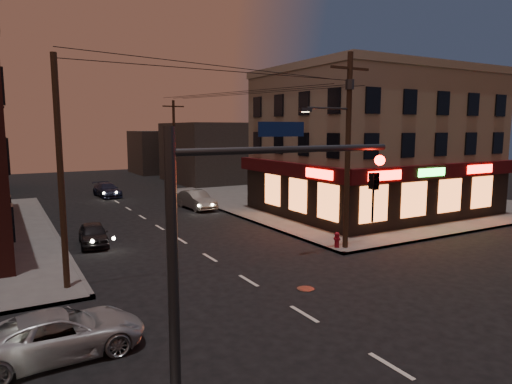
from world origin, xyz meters
TOP-DOWN VIEW (x-y plane):
  - ground at (0.00, 0.00)m, footprint 120.00×120.00m
  - sidewalk_ne at (18.00, 19.00)m, footprint 24.00×28.00m
  - pizza_building at (15.93, 13.43)m, footprint 15.85×12.85m
  - bg_building_ne_a at (14.00, 38.00)m, footprint 10.00×12.00m
  - bg_building_ne_b at (12.00, 52.00)m, footprint 8.00×8.00m
  - utility_pole_main at (6.68, 5.80)m, footprint 4.20×0.44m
  - utility_pole_far at (6.80, 32.00)m, footprint 0.26×0.26m
  - utility_pole_west at (-6.80, 6.50)m, footprint 0.24×0.24m
  - traffic_signal at (-5.57, -5.60)m, footprint 4.49×0.32m
  - suv_cross at (-7.65, 1.05)m, footprint 4.71×2.31m
  - sedan_near at (-4.55, 13.44)m, footprint 1.82×3.75m
  - sedan_mid at (4.71, 21.24)m, footprint 1.88×4.55m
  - sedan_far at (-0.07, 31.56)m, footprint 2.17×4.54m
  - fire_hydrant at (6.40, 6.00)m, footprint 0.37×0.37m

SIDE VIEW (x-z plane):
  - ground at x=0.00m, z-range 0.00..0.00m
  - sidewalk_ne at x=18.00m, z-range 0.00..0.15m
  - fire_hydrant at x=6.40m, z-range 0.19..1.01m
  - sedan_near at x=-4.55m, z-range 0.00..1.23m
  - sedan_far at x=-0.07m, z-range 0.00..1.28m
  - suv_cross at x=-7.65m, z-range 0.00..1.29m
  - sedan_mid at x=4.71m, z-range 0.00..1.46m
  - bg_building_ne_b at x=12.00m, z-range 0.00..6.00m
  - bg_building_ne_a at x=14.00m, z-range 0.00..7.00m
  - traffic_signal at x=-5.57m, z-range 0.92..7.39m
  - utility_pole_far at x=6.80m, z-range 0.15..9.15m
  - utility_pole_west at x=-6.80m, z-range 0.15..9.15m
  - pizza_building at x=15.93m, z-range 0.10..10.60m
  - utility_pole_main at x=6.68m, z-range 0.76..10.76m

